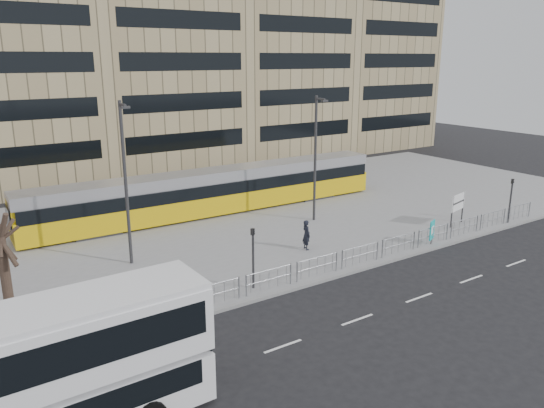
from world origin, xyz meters
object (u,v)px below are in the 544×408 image
tram (215,191)px  station_sign (458,204)px  double_decker_bus (25,378)px  traffic_light_west (253,250)px  traffic_light_east (511,195)px  ad_panel (432,230)px  lamp_post_east (316,154)px  lamp_post_west (126,178)px  pedestrian (306,235)px

tram → station_sign: tram is taller
double_decker_bus → traffic_light_west: double_decker_bus is taller
traffic_light_west → traffic_light_east: (20.31, -0.61, 0.00)m
ad_panel → lamp_post_east: size_ratio=0.17×
station_sign → traffic_light_west: traffic_light_west is taller
ad_panel → tram: bearing=96.9°
tram → lamp_post_west: 11.07m
tram → traffic_light_east: tram is taller
tram → lamp_post_east: (4.91, -5.52, 3.06)m
tram → lamp_post_east: 8.00m
tram → double_decker_bus: bearing=-129.4°
tram → traffic_light_east: bearing=-39.5°
ad_panel → pedestrian: bearing=129.7°
pedestrian → lamp_post_east: bearing=-34.6°
traffic_light_east → lamp_post_west: (-24.20, 7.13, 2.86)m
tram → lamp_post_west: lamp_post_west is taller
double_decker_bus → station_sign: size_ratio=5.07×
tram → lamp_post_east: bearing=-47.2°
pedestrian → traffic_light_west: 6.34m
traffic_light_east → lamp_post_east: 13.62m
traffic_light_west → station_sign: bearing=-19.7°
ad_panel → lamp_post_east: lamp_post_east is taller
tram → ad_panel: (7.79, -13.39, -0.74)m
traffic_light_west → lamp_post_west: size_ratio=0.35×
double_decker_bus → traffic_light_west: (11.17, 5.70, -0.23)m
station_sign → traffic_light_east: size_ratio=0.69×
lamp_post_east → lamp_post_west: bearing=-176.7°
tram → ad_panel: bearing=-58.7°
traffic_light_west → tram: bearing=46.8°
tram → traffic_light_west: bearing=-108.9°
pedestrian → traffic_light_east: traffic_light_east is taller
ad_panel → traffic_light_east: (7.88, -0.03, 1.10)m
traffic_light_west → double_decker_bus: bearing=-176.2°
ad_panel → traffic_light_east: bearing=-23.5°
pedestrian → double_decker_bus: bearing=125.6°
ad_panel → station_sign: bearing=-3.3°
station_sign → ad_panel: 4.83m
pedestrian → lamp_post_west: bearing=77.4°
ad_panel → traffic_light_west: traffic_light_west is taller
ad_panel → lamp_post_west: 18.23m
station_sign → traffic_light_east: bearing=-39.6°
ad_panel → traffic_light_west: 12.49m
tram → traffic_light_east: (15.67, -13.42, 0.37)m
ad_panel → traffic_light_west: size_ratio=0.48×
traffic_light_east → station_sign: bearing=134.9°
tram → pedestrian: (0.88, -9.86, -0.71)m
ad_panel → lamp_post_west: bearing=133.2°
double_decker_bus → pedestrian: size_ratio=6.07×
traffic_light_west → traffic_light_east: 20.32m
double_decker_bus → traffic_light_west: 12.54m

